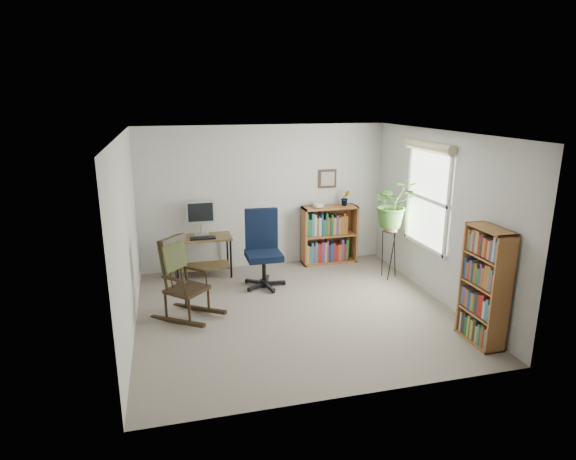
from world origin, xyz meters
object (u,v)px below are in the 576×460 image
object	(u,v)px
rocking_chair	(186,278)
tall_bookshelf	(485,286)
low_bookshelf	(329,235)
office_chair	(264,249)
desk	(203,256)

from	to	relation	value
rocking_chair	tall_bookshelf	size ratio (longest dim) A/B	0.78
rocking_chair	low_bookshelf	distance (m)	3.02
office_chair	low_bookshelf	world-z (taller)	office_chair
low_bookshelf	tall_bookshelf	size ratio (longest dim) A/B	0.72
desk	rocking_chair	bearing A→B (deg)	-102.26
office_chair	low_bookshelf	distance (m)	1.58
office_chair	rocking_chair	xyz separation A→B (m)	(-1.19, -0.81, -0.05)
tall_bookshelf	rocking_chair	bearing A→B (deg)	155.57
low_bookshelf	tall_bookshelf	xyz separation A→B (m)	(0.81, -3.17, 0.20)
office_chair	tall_bookshelf	distance (m)	3.18
desk	office_chair	world-z (taller)	office_chair
office_chair	rocking_chair	bearing A→B (deg)	-142.04
desk	low_bookshelf	bearing A→B (deg)	3.12
low_bookshelf	desk	bearing A→B (deg)	-176.88
rocking_chair	low_bookshelf	xyz separation A→B (m)	(2.53, 1.65, -0.05)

